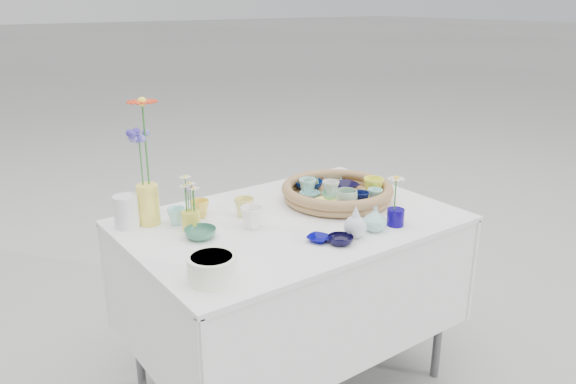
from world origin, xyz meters
TOP-DOWN VIEW (x-y plane):
  - ground at (0.00, 0.00)m, footprint 80.00×80.00m
  - display_table at (0.00, 0.00)m, footprint 1.26×0.86m
  - wicker_tray at (0.28, 0.05)m, footprint 0.47×0.47m
  - tray_ceramic_0 at (0.25, 0.20)m, footprint 0.15×0.15m
  - tray_ceramic_1 at (0.37, 0.11)m, footprint 0.12×0.12m
  - tray_ceramic_2 at (0.41, -0.03)m, footprint 0.11×0.11m
  - tray_ceramic_3 at (0.24, 0.03)m, footprint 0.12×0.12m
  - tray_ceramic_4 at (0.23, -0.06)m, footprint 0.11×0.11m
  - tray_ceramic_5 at (0.18, 0.10)m, footprint 0.09×0.09m
  - tray_ceramic_6 at (0.20, 0.15)m, footprint 0.10×0.10m
  - tray_ceramic_7 at (0.26, 0.07)m, footprint 0.09×0.09m
  - tray_ceramic_8 at (0.39, 0.20)m, footprint 0.09×0.09m
  - tray_ceramic_9 at (0.29, -0.09)m, footprint 0.07×0.07m
  - tray_ceramic_10 at (0.16, -0.01)m, footprint 0.13×0.13m
  - tray_ceramic_11 at (0.36, -0.09)m, footprint 0.07×0.07m
  - tray_ceramic_12 at (0.24, 0.18)m, footprint 0.09×0.09m
  - loose_ceramic_0 at (-0.28, 0.23)m, footprint 0.09×0.09m
  - loose_ceramic_1 at (-0.13, 0.13)m, footprint 0.08×0.08m
  - loose_ceramic_2 at (-0.38, 0.04)m, footprint 0.15×0.15m
  - loose_ceramic_3 at (-0.17, 0.01)m, footprint 0.10×0.10m
  - loose_ceramic_4 at (-0.05, -0.23)m, footprint 0.10×0.10m
  - loose_ceramic_5 at (-0.39, 0.21)m, footprint 0.09×0.09m
  - loose_ceramic_6 at (-0.00, -0.30)m, footprint 0.09×0.09m
  - fluted_bowl at (-0.50, -0.27)m, footprint 0.18×0.18m
  - bud_vase_paleblue at (0.08, -0.28)m, footprint 0.11×0.11m
  - bud_vase_seafoam at (0.18, -0.28)m, footprint 0.09×0.09m
  - bud_vase_cobalt at (0.28, -0.29)m, footprint 0.08×0.08m
  - single_daisy at (0.27, -0.29)m, footprint 0.10×0.10m
  - tall_vase_yellow at (-0.47, 0.28)m, footprint 0.11×0.11m
  - gerbera at (-0.46, 0.29)m, footprint 0.17×0.17m
  - hydrangea at (-0.48, 0.29)m, footprint 0.09×0.09m
  - white_pitcher at (-0.55, 0.29)m, footprint 0.15×0.12m
  - daisy_cup at (-0.37, 0.13)m, footprint 0.09×0.09m
  - daisy_posy at (-0.36, 0.14)m, footprint 0.08×0.08m

SIDE VIEW (x-z plane):
  - ground at x=0.00m, z-range 0.00..0.00m
  - display_table at x=0.00m, z-range -0.38..0.38m
  - loose_ceramic_4 at x=-0.05m, z-range 0.77..0.78m
  - loose_ceramic_6 at x=0.00m, z-range 0.77..0.79m
  - loose_ceramic_2 at x=-0.38m, z-range 0.77..0.80m
  - tray_ceramic_10 at x=0.16m, z-range 0.78..0.81m
  - tray_ceramic_8 at x=0.39m, z-range 0.78..0.81m
  - tray_ceramic_5 at x=0.18m, z-range 0.78..0.81m
  - tray_ceramic_1 at x=0.37m, z-range 0.78..0.81m
  - loose_ceramic_5 at x=-0.39m, z-range 0.77..0.83m
  - bud_vase_cobalt at x=0.28m, z-range 0.76..0.83m
  - tray_ceramic_3 at x=0.24m, z-range 0.78..0.82m
  - loose_ceramic_0 at x=-0.28m, z-range 0.77..0.83m
  - daisy_cup at x=-0.37m, z-range 0.77..0.84m
  - tray_ceramic_0 at x=0.25m, z-range 0.78..0.82m
  - loose_ceramic_1 at x=-0.13m, z-range 0.76..0.84m
  - wicker_tray at x=0.28m, z-range 0.77..0.84m
  - fluted_bowl at x=-0.50m, z-range 0.77..0.85m
  - loose_ceramic_3 at x=-0.17m, z-range 0.77..0.85m
  - tray_ceramic_12 at x=0.24m, z-range 0.78..0.84m
  - bud_vase_seafoam at x=0.18m, z-range 0.77..0.86m
  - tray_ceramic_11 at x=0.36m, z-range 0.78..0.84m
  - tray_ceramic_9 at x=0.29m, z-range 0.78..0.84m
  - tray_ceramic_7 at x=0.26m, z-range 0.78..0.85m
  - tray_ceramic_6 at x=0.20m, z-range 0.78..0.85m
  - tray_ceramic_4 at x=0.23m, z-range 0.78..0.85m
  - tray_ceramic_2 at x=0.41m, z-range 0.78..0.86m
  - white_pitcher at x=-0.55m, z-range 0.77..0.89m
  - bud_vase_paleblue at x=0.08m, z-range 0.77..0.89m
  - tall_vase_yellow at x=-0.47m, z-range 0.76..0.92m
  - single_daisy at x=0.27m, z-range 0.82..0.96m
  - daisy_posy at x=-0.36m, z-range 0.84..0.97m
  - hydrangea at x=-0.48m, z-range 0.88..1.14m
  - gerbera at x=-0.46m, z-range 0.91..1.24m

